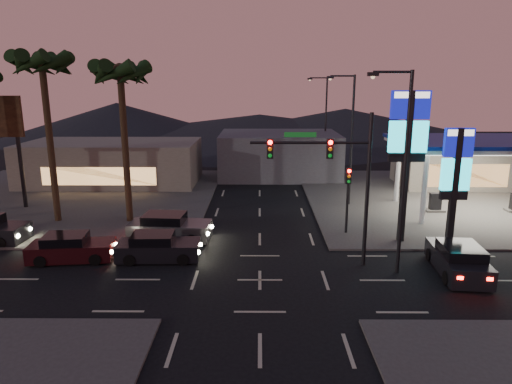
{
  "coord_description": "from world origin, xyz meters",
  "views": [
    {
      "loc": [
        -0.04,
        -20.7,
        9.42
      ],
      "look_at": [
        -0.23,
        6.0,
        3.0
      ],
      "focal_mm": 32.0,
      "sensor_mm": 36.0,
      "label": 1
    }
  ],
  "objects_px": {
    "gas_station": "(483,145)",
    "car_lane_a_mid": "(71,248)",
    "suv_station": "(458,260)",
    "pylon_sign_tall": "(408,137)",
    "traffic_signal_mast": "(334,168)",
    "car_lane_b_front": "(169,228)",
    "car_lane_a_front": "(158,248)",
    "pylon_sign_short": "(456,170)"
  },
  "relations": [
    {
      "from": "car_lane_a_mid",
      "to": "suv_station",
      "type": "bearing_deg",
      "value": -4.62
    },
    {
      "from": "gas_station",
      "to": "car_lane_a_mid",
      "type": "distance_m",
      "value": 28.26
    },
    {
      "from": "car_lane_a_front",
      "to": "car_lane_b_front",
      "type": "height_order",
      "value": "car_lane_b_front"
    },
    {
      "from": "pylon_sign_tall",
      "to": "traffic_signal_mast",
      "type": "relative_size",
      "value": 1.12
    },
    {
      "from": "car_lane_a_mid",
      "to": "traffic_signal_mast",
      "type": "bearing_deg",
      "value": -2.14
    },
    {
      "from": "pylon_sign_short",
      "to": "pylon_sign_tall",
      "type": "bearing_deg",
      "value": 158.2
    },
    {
      "from": "pylon_sign_short",
      "to": "suv_station",
      "type": "height_order",
      "value": "pylon_sign_short"
    },
    {
      "from": "pylon_sign_tall",
      "to": "traffic_signal_mast",
      "type": "distance_m",
      "value": 6.02
    },
    {
      "from": "gas_station",
      "to": "traffic_signal_mast",
      "type": "bearing_deg",
      "value": -140.72
    },
    {
      "from": "gas_station",
      "to": "traffic_signal_mast",
      "type": "height_order",
      "value": "traffic_signal_mast"
    },
    {
      "from": "traffic_signal_mast",
      "to": "car_lane_a_front",
      "type": "distance_m",
      "value": 10.39
    },
    {
      "from": "pylon_sign_short",
      "to": "car_lane_a_front",
      "type": "relative_size",
      "value": 1.52
    },
    {
      "from": "pylon_sign_short",
      "to": "car_lane_a_front",
      "type": "xyz_separation_m",
      "value": [
        -16.57,
        -1.85,
        -3.97
      ]
    },
    {
      "from": "car_lane_a_mid",
      "to": "gas_station",
      "type": "bearing_deg",
      "value": 19.87
    },
    {
      "from": "gas_station",
      "to": "traffic_signal_mast",
      "type": "distance_m",
      "value": 15.82
    },
    {
      "from": "gas_station",
      "to": "pylon_sign_tall",
      "type": "xyz_separation_m",
      "value": [
        -7.5,
        -6.5,
        1.31
      ]
    },
    {
      "from": "car_lane_a_front",
      "to": "suv_station",
      "type": "bearing_deg",
      "value": -6.5
    },
    {
      "from": "car_lane_a_front",
      "to": "suv_station",
      "type": "distance_m",
      "value": 15.66
    },
    {
      "from": "car_lane_b_front",
      "to": "suv_station",
      "type": "height_order",
      "value": "car_lane_b_front"
    },
    {
      "from": "car_lane_a_mid",
      "to": "pylon_sign_tall",
      "type": "bearing_deg",
      "value": 9.06
    },
    {
      "from": "traffic_signal_mast",
      "to": "car_lane_a_front",
      "type": "relative_size",
      "value": 1.74
    },
    {
      "from": "car_lane_a_front",
      "to": "car_lane_b_front",
      "type": "xyz_separation_m",
      "value": [
        -0.01,
        3.24,
        0.08
      ]
    },
    {
      "from": "pylon_sign_short",
      "to": "car_lane_a_front",
      "type": "height_order",
      "value": "pylon_sign_short"
    },
    {
      "from": "pylon_sign_short",
      "to": "car_lane_a_mid",
      "type": "distance_m",
      "value": 21.72
    },
    {
      "from": "car_lane_b_front",
      "to": "suv_station",
      "type": "distance_m",
      "value": 16.36
    },
    {
      "from": "gas_station",
      "to": "car_lane_b_front",
      "type": "relative_size",
      "value": 2.36
    },
    {
      "from": "pylon_sign_tall",
      "to": "traffic_signal_mast",
      "type": "bearing_deg",
      "value": -143.48
    },
    {
      "from": "suv_station",
      "to": "gas_station",
      "type": "bearing_deg",
      "value": 61.63
    },
    {
      "from": "traffic_signal_mast",
      "to": "suv_station",
      "type": "xyz_separation_m",
      "value": [
        6.24,
        -1.11,
        -4.49
      ]
    },
    {
      "from": "pylon_sign_tall",
      "to": "suv_station",
      "type": "xyz_separation_m",
      "value": [
        1.49,
        -4.62,
        -5.65
      ]
    },
    {
      "from": "pylon_sign_tall",
      "to": "suv_station",
      "type": "relative_size",
      "value": 1.82
    },
    {
      "from": "pylon_sign_tall",
      "to": "pylon_sign_short",
      "type": "xyz_separation_m",
      "value": [
        2.5,
        -1.0,
        -1.74
      ]
    },
    {
      "from": "traffic_signal_mast",
      "to": "car_lane_b_front",
      "type": "distance_m",
      "value": 11.06
    },
    {
      "from": "suv_station",
      "to": "car_lane_b_front",
      "type": "bearing_deg",
      "value": 162.15
    },
    {
      "from": "pylon_sign_tall",
      "to": "car_lane_a_mid",
      "type": "bearing_deg",
      "value": -170.94
    },
    {
      "from": "pylon_sign_tall",
      "to": "car_lane_b_front",
      "type": "distance_m",
      "value": 15.17
    },
    {
      "from": "pylon_sign_tall",
      "to": "car_lane_a_front",
      "type": "height_order",
      "value": "pylon_sign_tall"
    },
    {
      "from": "gas_station",
      "to": "car_lane_a_front",
      "type": "bearing_deg",
      "value": -156.56
    },
    {
      "from": "gas_station",
      "to": "car_lane_a_mid",
      "type": "height_order",
      "value": "gas_station"
    },
    {
      "from": "pylon_sign_short",
      "to": "traffic_signal_mast",
      "type": "height_order",
      "value": "traffic_signal_mast"
    },
    {
      "from": "pylon_sign_short",
      "to": "gas_station",
      "type": "bearing_deg",
      "value": 56.31
    },
    {
      "from": "pylon_sign_tall",
      "to": "pylon_sign_short",
      "type": "distance_m",
      "value": 3.2
    }
  ]
}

